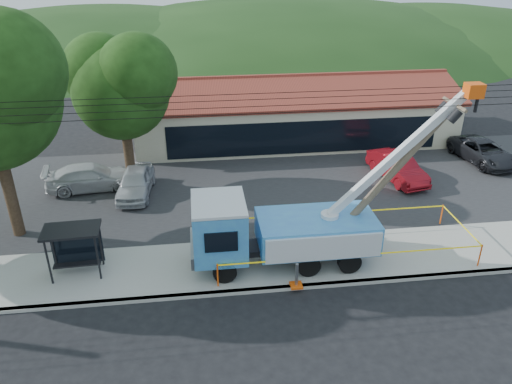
{
  "coord_description": "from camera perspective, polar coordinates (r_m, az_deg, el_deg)",
  "views": [
    {
      "loc": [
        -3.1,
        -14.36,
        13.0
      ],
      "look_at": [
        -0.62,
        5.0,
        3.17
      ],
      "focal_mm": 35.0,
      "sensor_mm": 36.0,
      "label": 1
    }
  ],
  "objects": [
    {
      "name": "sidewalk",
      "position": [
        22.67,
        1.9,
        -8.05
      ],
      "size": [
        60.0,
        4.0,
        0.15
      ],
      "primitive_type": "cube",
      "color": "#A8A69D",
      "rests_on": "ground"
    },
    {
      "name": "caution_tape",
      "position": [
        23.11,
        9.72,
        -5.1
      ],
      "size": [
        11.56,
        3.75,
        1.08
      ],
      "color": "#FF540D",
      "rests_on": "ground"
    },
    {
      "name": "utility_truck",
      "position": [
        21.69,
        2.65,
        -4.23
      ],
      "size": [
        11.81,
        4.31,
        7.86
      ],
      "color": "black",
      "rests_on": "ground"
    },
    {
      "name": "hill_west",
      "position": [
        71.56,
        -17.35,
        15.12
      ],
      "size": [
        78.4,
        56.0,
        28.0
      ],
      "primitive_type": "ellipsoid",
      "color": "#1A3714",
      "rests_on": "ground"
    },
    {
      "name": "car_white",
      "position": [
        30.66,
        -18.15,
        0.23
      ],
      "size": [
        5.26,
        2.66,
        1.46
      ],
      "primitive_type": "imported",
      "rotation": [
        0.0,
        0.0,
        1.7
      ],
      "color": "silver",
      "rests_on": "ground"
    },
    {
      "name": "leaning_pole",
      "position": [
        21.98,
        15.68,
        2.53
      ],
      "size": [
        6.18,
        1.87,
        7.8
      ],
      "color": "brown",
      "rests_on": "ground"
    },
    {
      "name": "tree_lot",
      "position": [
        28.46,
        -15.29,
        12.02
      ],
      "size": [
        6.3,
        5.6,
        8.94
      ],
      "color": "#332316",
      "rests_on": "ground"
    },
    {
      "name": "car_silver",
      "position": [
        29.3,
        -13.43,
        -0.38
      ],
      "size": [
        2.1,
        4.53,
        1.5
      ],
      "primitive_type": "imported",
      "rotation": [
        0.0,
        0.0,
        -0.08
      ],
      "color": "#B9BCC1",
      "rests_on": "ground"
    },
    {
      "name": "car_dark",
      "position": [
        35.91,
        24.29,
        3.05
      ],
      "size": [
        3.04,
        5.38,
        1.42
      ],
      "primitive_type": "imported",
      "rotation": [
        0.0,
        0.0,
        0.14
      ],
      "color": "black",
      "rests_on": "ground"
    },
    {
      "name": "hill_east",
      "position": [
        77.94,
        18.7,
        15.81
      ],
      "size": [
        72.8,
        52.0,
        26.0
      ],
      "primitive_type": "ellipsoid",
      "color": "#1A3714",
      "rests_on": "ground"
    },
    {
      "name": "parking_lot",
      "position": [
        29.53,
        -0.52,
        0.73
      ],
      "size": [
        60.0,
        12.0,
        0.1
      ],
      "primitive_type": "cube",
      "color": "#28282B",
      "rests_on": "ground"
    },
    {
      "name": "ground",
      "position": [
        19.62,
        3.78,
        -14.84
      ],
      "size": [
        120.0,
        120.0,
        0.0
      ],
      "primitive_type": "plane",
      "color": "black",
      "rests_on": "ground"
    },
    {
      "name": "car_red",
      "position": [
        31.48,
        15.66,
        1.3
      ],
      "size": [
        2.54,
        4.91,
        1.54
      ],
      "primitive_type": "imported",
      "rotation": [
        0.0,
        0.0,
        0.2
      ],
      "color": "maroon",
      "rests_on": "ground"
    },
    {
      "name": "strip_mall",
      "position": [
        36.79,
        4.24,
        9.08
      ],
      "size": [
        22.5,
        8.53,
        4.67
      ],
      "color": "beige",
      "rests_on": "ground"
    },
    {
      "name": "hill_center",
      "position": [
        71.77,
        3.49,
        16.26
      ],
      "size": [
        89.6,
        64.0,
        32.0
      ],
      "primitive_type": "ellipsoid",
      "color": "#1A3714",
      "rests_on": "ground"
    },
    {
      "name": "bus_shelter",
      "position": [
        22.42,
        -20.14,
        -5.13
      ],
      "size": [
        2.38,
        1.53,
        2.24
      ],
      "rotation": [
        0.0,
        0.0,
        0.05
      ],
      "color": "black",
      "rests_on": "ground"
    },
    {
      "name": "curb",
      "position": [
        21.16,
        2.72,
        -10.96
      ],
      "size": [
        60.0,
        0.25,
        0.15
      ],
      "primitive_type": "cube",
      "color": "#A8A69D",
      "rests_on": "ground"
    }
  ]
}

